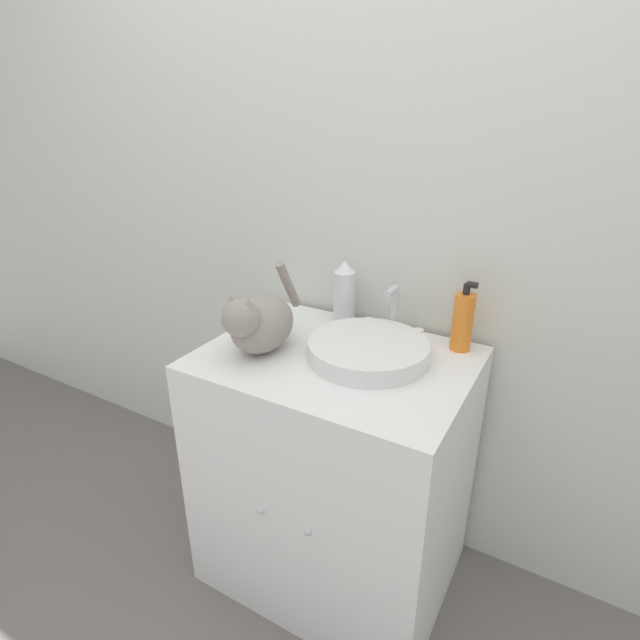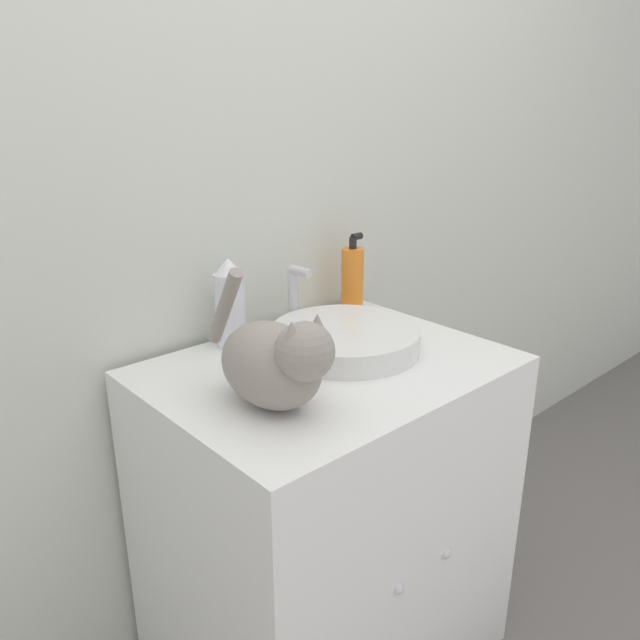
% 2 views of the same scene
% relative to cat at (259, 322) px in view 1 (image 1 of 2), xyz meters
% --- Properties ---
extents(ground_plane, '(8.00, 8.00, 0.00)m').
position_rel_cat_xyz_m(ground_plane, '(0.21, -0.21, -0.91)').
color(ground_plane, slate).
extents(wall_back, '(6.00, 0.05, 2.50)m').
position_rel_cat_xyz_m(wall_back, '(0.21, 0.41, 0.34)').
color(wall_back, silver).
rests_on(wall_back, ground_plane).
extents(vanity_cabinet, '(0.76, 0.59, 0.82)m').
position_rel_cat_xyz_m(vanity_cabinet, '(0.21, 0.08, -0.50)').
color(vanity_cabinet, white).
rests_on(vanity_cabinet, ground_plane).
extents(sink_basin, '(0.34, 0.34, 0.05)m').
position_rel_cat_xyz_m(sink_basin, '(0.29, 0.11, -0.07)').
color(sink_basin, white).
rests_on(sink_basin, vanity_cabinet).
extents(faucet, '(0.20, 0.08, 0.16)m').
position_rel_cat_xyz_m(faucet, '(0.29, 0.30, -0.03)').
color(faucet, silver).
rests_on(faucet, vanity_cabinet).
extents(cat, '(0.16, 0.35, 0.24)m').
position_rel_cat_xyz_m(cat, '(0.00, 0.00, 0.00)').
color(cat, gray).
rests_on(cat, vanity_cabinet).
extents(soap_bottle, '(0.06, 0.06, 0.21)m').
position_rel_cat_xyz_m(soap_bottle, '(0.50, 0.30, -0.00)').
color(soap_bottle, orange).
rests_on(soap_bottle, vanity_cabinet).
extents(spray_bottle, '(0.07, 0.07, 0.21)m').
position_rel_cat_xyz_m(spray_bottle, '(0.11, 0.31, 0.01)').
color(spray_bottle, silver).
rests_on(spray_bottle, vanity_cabinet).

